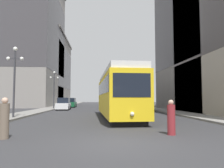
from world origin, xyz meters
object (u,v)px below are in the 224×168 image
(transit_bus, at_px, (129,97))
(lamp_post_left_far, at_px, (54,84))
(parked_car_left_near, at_px, (71,103))
(parked_car_left_mid, at_px, (64,104))
(streetcar, at_px, (117,94))
(pedestrian_crossing_far, at_px, (4,120))
(lamp_post_left_near, at_px, (15,71))
(pedestrian_crossing_near, at_px, (171,118))

(transit_bus, bearing_deg, lamp_post_left_far, 167.62)
(parked_car_left_near, relative_size, parked_car_left_mid, 0.97)
(parked_car_left_mid, bearing_deg, streetcar, -66.28)
(streetcar, height_order, pedestrian_crossing_far, streetcar)
(parked_car_left_mid, relative_size, pedestrian_crossing_far, 2.67)
(lamp_post_left_near, bearing_deg, pedestrian_crossing_near, -39.59)
(streetcar, bearing_deg, parked_car_left_near, 103.99)
(pedestrian_crossing_far, bearing_deg, transit_bus, -98.47)
(parked_car_left_mid, relative_size, pedestrian_crossing_near, 2.84)
(transit_bus, height_order, parked_car_left_near, transit_bus)
(pedestrian_crossing_far, bearing_deg, pedestrian_crossing_near, -164.08)
(lamp_post_left_near, xyz_separation_m, lamp_post_left_far, (0.00, 16.65, 0.04))
(transit_bus, xyz_separation_m, parked_car_left_near, (-9.83, 9.53, -1.10))
(pedestrian_crossing_far, height_order, lamp_post_left_far, lamp_post_left_far)
(lamp_post_left_far, bearing_deg, pedestrian_crossing_far, -83.35)
(parked_car_left_near, bearing_deg, lamp_post_left_far, -104.32)
(parked_car_left_near, bearing_deg, transit_bus, -43.27)
(pedestrian_crossing_near, distance_m, lamp_post_left_near, 13.67)
(parked_car_left_near, distance_m, pedestrian_crossing_near, 33.20)
(pedestrian_crossing_far, relative_size, lamp_post_left_far, 0.29)
(parked_car_left_mid, bearing_deg, parked_car_left_near, 88.40)
(streetcar, bearing_deg, lamp_post_left_far, 115.73)
(parked_car_left_mid, bearing_deg, lamp_post_left_far, 129.50)
(streetcar, xyz_separation_m, lamp_post_left_far, (-8.60, 16.35, 1.91))
(parked_car_left_near, bearing_deg, pedestrian_crossing_far, -87.27)
(transit_bus, distance_m, lamp_post_left_near, 18.49)
(transit_bus, relative_size, parked_car_left_near, 2.94)
(lamp_post_left_near, distance_m, lamp_post_left_far, 16.65)
(transit_bus, relative_size, parked_car_left_mid, 2.85)
(lamp_post_left_far, bearing_deg, parked_car_left_mid, -48.91)
(pedestrian_crossing_near, distance_m, pedestrian_crossing_far, 7.27)
(parked_car_left_mid, xyz_separation_m, pedestrian_crossing_far, (1.08, -23.40, -0.05))
(parked_car_left_mid, height_order, pedestrian_crossing_far, parked_car_left_mid)
(transit_bus, relative_size, pedestrian_crossing_near, 8.07)
(pedestrian_crossing_far, distance_m, lamp_post_left_near, 9.93)
(parked_car_left_near, xyz_separation_m, parked_car_left_mid, (-0.00, -9.20, 0.00))
(streetcar, distance_m, pedestrian_crossing_near, 9.02)
(lamp_post_left_near, bearing_deg, parked_car_left_near, 85.41)
(pedestrian_crossing_far, xyz_separation_m, lamp_post_left_near, (-2.98, 8.92, 3.17))
(parked_car_left_mid, bearing_deg, transit_bus, -3.50)
(pedestrian_crossing_far, bearing_deg, lamp_post_left_near, -59.23)
(transit_bus, xyz_separation_m, pedestrian_crossing_far, (-8.75, -23.07, -1.15))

